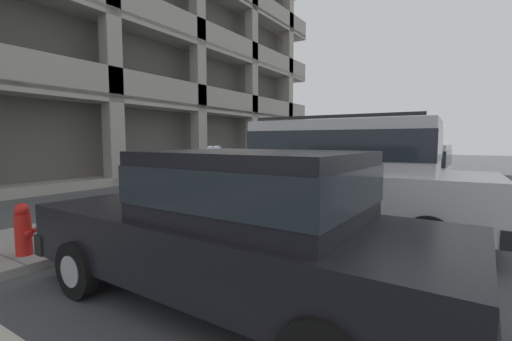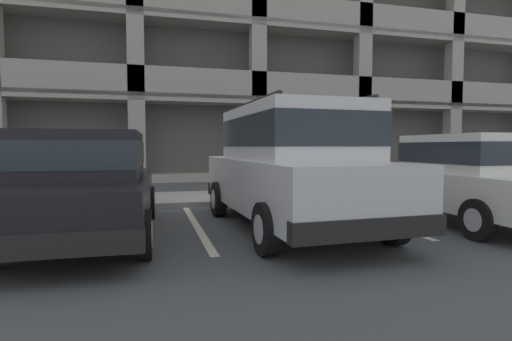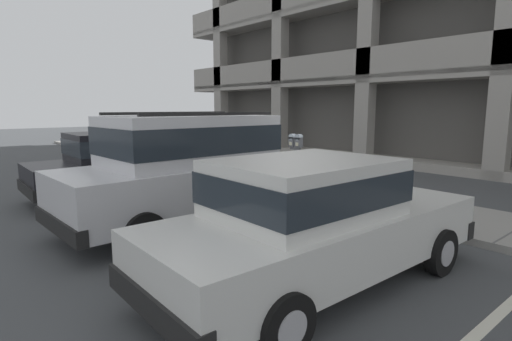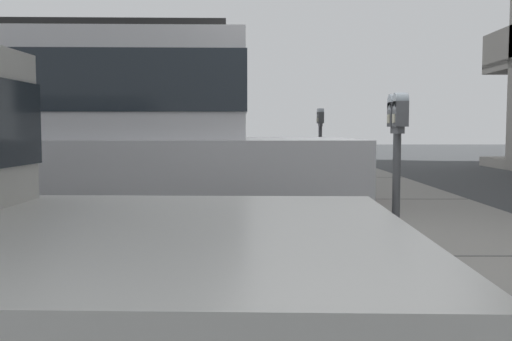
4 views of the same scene
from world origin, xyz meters
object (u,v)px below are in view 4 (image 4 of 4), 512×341
at_px(red_sedan, 151,157).
at_px(parking_meter_far, 320,128).
at_px(parking_meter_near, 397,134).
at_px(silver_suv, 81,143).
at_px(fire_hydrant, 359,178).

xyz_separation_m(red_sedan, parking_meter_far, (-3.33, 2.75, 0.42)).
bearing_deg(red_sedan, parking_meter_near, 44.23).
distance_m(red_sedan, parking_meter_near, 4.09).
relative_size(silver_suv, red_sedan, 1.07).
xyz_separation_m(silver_suv, parking_meter_far, (-6.42, 2.76, 0.15)).
relative_size(silver_suv, parking_meter_far, 3.22).
height_order(silver_suv, parking_meter_near, silver_suv).
bearing_deg(red_sedan, silver_suv, 1.19).
xyz_separation_m(parking_meter_near, parking_meter_far, (-6.32, -0.01, 0.07)).
relative_size(parking_meter_near, fire_hydrant, 2.01).
distance_m(parking_meter_far, fire_hydrant, 2.83).
distance_m(parking_meter_near, fire_hydrant, 3.69).
xyz_separation_m(parking_meter_near, fire_hydrant, (-3.61, 0.30, -0.71)).
bearing_deg(parking_meter_near, parking_meter_far, -179.88).
relative_size(parking_meter_far, fire_hydrant, 2.14).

